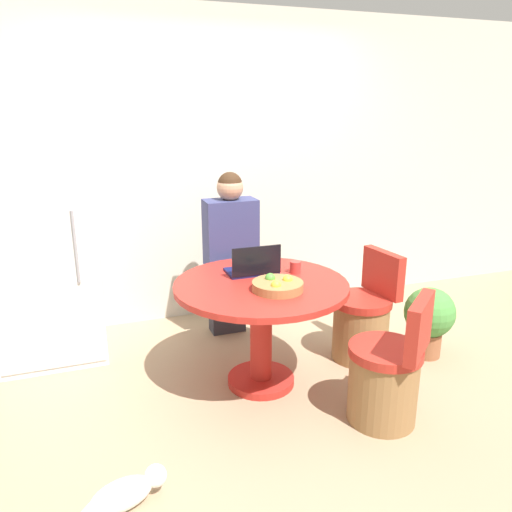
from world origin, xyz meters
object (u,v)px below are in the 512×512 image
at_px(cat, 127,492).
at_px(chair_near_right_corner, 386,378).
at_px(refrigerator, 44,248).
at_px(person_seated, 229,249).
at_px(fruit_bowl, 278,285).
at_px(chair_right_side, 363,322).
at_px(laptop, 253,268).
at_px(dining_table, 261,308).
at_px(potted_plant, 429,317).

bearing_deg(cat, chair_near_right_corner, -8.51).
xyz_separation_m(refrigerator, chair_near_right_corner, (1.88, -1.58, -0.55)).
height_order(person_seated, fruit_bowl, person_seated).
xyz_separation_m(chair_near_right_corner, chair_right_side, (0.29, 0.74, 0.00)).
bearing_deg(fruit_bowl, laptop, 96.56).
height_order(dining_table, person_seated, person_seated).
relative_size(refrigerator, fruit_bowl, 5.26).
bearing_deg(person_seated, laptop, 88.64).
bearing_deg(chair_near_right_corner, refrigerator, -81.07).
height_order(refrigerator, fruit_bowl, refrigerator).
bearing_deg(person_seated, chair_right_side, 139.82).
distance_m(person_seated, fruit_bowl, 0.95).
distance_m(chair_right_side, cat, 2.04).
distance_m(dining_table, chair_right_side, 0.89).
height_order(dining_table, chair_right_side, chair_right_side).
distance_m(chair_near_right_corner, person_seated, 1.59).
xyz_separation_m(chair_near_right_corner, person_seated, (-0.53, 1.43, 0.46)).
distance_m(chair_near_right_corner, chair_right_side, 0.79).
distance_m(chair_right_side, fruit_bowl, 0.96).
relative_size(chair_near_right_corner, chair_right_side, 1.00).
distance_m(refrigerator, fruit_bowl, 1.76).
relative_size(dining_table, chair_right_side, 1.39).
bearing_deg(chair_near_right_corner, potted_plant, 176.81).
distance_m(cat, potted_plant, 2.43).
distance_m(chair_right_side, person_seated, 1.16).
bearing_deg(person_seated, dining_table, 88.39).
distance_m(refrigerator, potted_plant, 2.87).
bearing_deg(laptop, person_seated, -91.36).
xyz_separation_m(laptop, fruit_bowl, (0.04, -0.34, -0.01)).
height_order(laptop, cat, laptop).
height_order(laptop, potted_plant, laptop).
relative_size(refrigerator, chair_right_side, 2.05).
relative_size(chair_near_right_corner, cat, 1.91).
bearing_deg(cat, fruit_bowl, 17.49).
height_order(chair_right_side, laptop, laptop).
height_order(dining_table, chair_near_right_corner, chair_near_right_corner).
xyz_separation_m(refrigerator, laptop, (1.33, -0.76, -0.06)).
bearing_deg(person_seated, chair_near_right_corner, 110.47).
bearing_deg(dining_table, fruit_bowl, -73.73).
height_order(person_seated, cat, person_seated).
xyz_separation_m(laptop, potted_plant, (1.31, -0.23, -0.46)).
bearing_deg(cat, refrigerator, 86.05).
xyz_separation_m(dining_table, potted_plant, (1.32, -0.05, -0.24)).
bearing_deg(dining_table, chair_near_right_corner, -49.01).
distance_m(person_seated, potted_plant, 1.60).
distance_m(chair_right_side, potted_plant, 0.50).
relative_size(dining_table, cat, 2.67).
distance_m(person_seated, cat, 2.00).
bearing_deg(fruit_bowl, cat, -147.30).
relative_size(dining_table, person_seated, 0.84).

